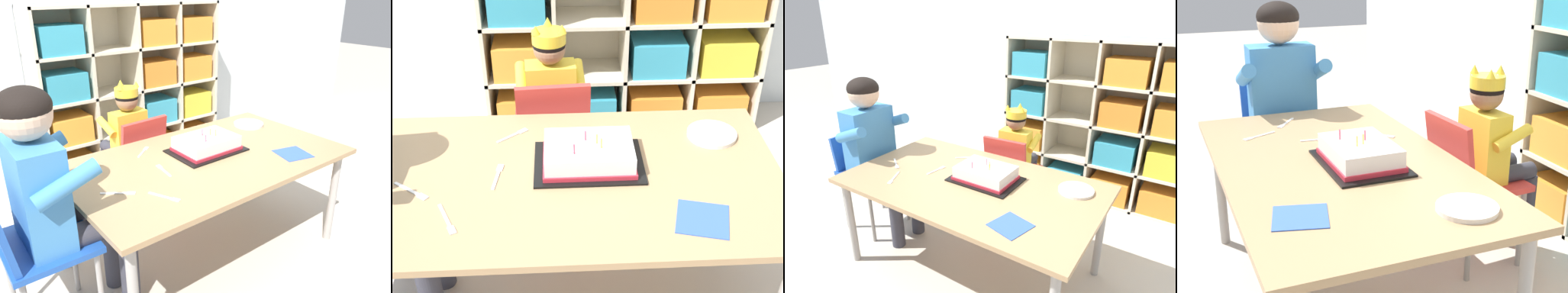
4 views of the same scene
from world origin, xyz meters
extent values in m
plane|color=#BCB2A3|center=(0.00, 0.00, 0.00)|extent=(16.00, 16.00, 0.00)
cube|color=beige|center=(0.30, 1.41, 0.62)|extent=(1.47, 0.01, 1.24)
cube|color=beige|center=(-0.42, 1.26, 0.62)|extent=(0.02, 0.31, 1.24)
cube|color=beige|center=(-0.06, 1.26, 0.62)|extent=(0.02, 0.31, 1.24)
cube|color=beige|center=(0.30, 1.26, 0.62)|extent=(0.02, 0.31, 1.24)
cube|color=beige|center=(0.66, 1.26, 0.62)|extent=(0.02, 0.31, 1.24)
cube|color=beige|center=(1.02, 1.26, 0.62)|extent=(0.02, 0.31, 1.24)
cube|color=beige|center=(0.30, 1.26, 0.01)|extent=(1.47, 0.31, 0.02)
cube|color=beige|center=(0.30, 1.26, 0.32)|extent=(1.47, 0.31, 0.02)
cube|color=beige|center=(0.30, 1.26, 0.62)|extent=(1.47, 0.31, 0.02)
cube|color=beige|center=(0.30, 1.26, 0.93)|extent=(1.47, 0.31, 0.02)
cube|color=beige|center=(0.30, 1.26, 1.23)|extent=(1.47, 0.31, 0.02)
cube|color=orange|center=(-0.24, 1.25, 0.11)|extent=(0.28, 0.25, 0.19)
cube|color=teal|center=(0.12, 1.25, 0.11)|extent=(0.28, 0.25, 0.19)
cube|color=orange|center=(0.48, 1.25, 0.11)|extent=(0.28, 0.25, 0.19)
cube|color=orange|center=(0.84, 1.25, 0.11)|extent=(0.28, 0.25, 0.19)
cube|color=orange|center=(-0.24, 1.25, 0.42)|extent=(0.28, 0.25, 0.19)
cube|color=teal|center=(0.48, 1.25, 0.42)|extent=(0.28, 0.25, 0.19)
cube|color=yellow|center=(0.84, 1.25, 0.42)|extent=(0.28, 0.25, 0.19)
cube|color=teal|center=(-0.24, 1.25, 0.72)|extent=(0.28, 0.25, 0.19)
cube|color=orange|center=(0.48, 1.25, 0.72)|extent=(0.28, 0.25, 0.19)
cube|color=orange|center=(0.84, 1.25, 0.72)|extent=(0.28, 0.25, 0.19)
cube|color=teal|center=(-0.24, 1.25, 1.03)|extent=(0.28, 0.25, 0.19)
cube|color=orange|center=(0.48, 1.25, 1.03)|extent=(0.28, 0.25, 0.19)
cube|color=orange|center=(0.84, 1.25, 1.03)|extent=(0.28, 0.25, 0.19)
cube|color=#A37F56|center=(0.00, 0.00, 0.55)|extent=(1.38, 0.80, 0.02)
cylinder|color=#9E9993|center=(0.63, -0.34, 0.27)|extent=(0.04, 0.04, 0.54)
cylinder|color=#9E9993|center=(-0.63, 0.34, 0.27)|extent=(0.04, 0.04, 0.54)
cylinder|color=#9E9993|center=(0.63, 0.34, 0.27)|extent=(0.04, 0.04, 0.54)
cube|color=red|center=(-0.08, 0.64, 0.36)|extent=(0.34, 0.34, 0.03)
cube|color=red|center=(-0.07, 0.49, 0.51)|extent=(0.30, 0.08, 0.28)
cylinder|color=gray|center=(0.04, 0.78, 0.17)|extent=(0.02, 0.02, 0.35)
cylinder|color=gray|center=(-0.22, 0.76, 0.17)|extent=(0.02, 0.02, 0.35)
cylinder|color=gray|center=(0.06, 0.52, 0.17)|extent=(0.02, 0.02, 0.35)
cylinder|color=gray|center=(-0.20, 0.50, 0.17)|extent=(0.02, 0.02, 0.35)
cube|color=yellow|center=(-0.08, 0.65, 0.51)|extent=(0.22, 0.12, 0.29)
sphere|color=#997051|center=(-0.08, 0.65, 0.73)|extent=(0.13, 0.13, 0.13)
ellipsoid|color=black|center=(-0.08, 0.65, 0.75)|extent=(0.14, 0.14, 0.10)
cylinder|color=yellow|center=(-0.08, 0.65, 0.78)|extent=(0.14, 0.14, 0.05)
cone|color=yellow|center=(-0.08, 0.71, 0.82)|extent=(0.04, 0.04, 0.04)
cone|color=yellow|center=(-0.02, 0.62, 0.82)|extent=(0.04, 0.04, 0.04)
cone|color=yellow|center=(-0.13, 0.62, 0.82)|extent=(0.04, 0.04, 0.04)
cylinder|color=#33333D|center=(-0.02, 0.76, 0.40)|extent=(0.08, 0.21, 0.07)
cylinder|color=#33333D|center=(-0.15, 0.75, 0.40)|extent=(0.08, 0.21, 0.07)
cylinder|color=#33333D|center=(-0.03, 0.86, 0.18)|extent=(0.06, 0.06, 0.37)
cylinder|color=#33333D|center=(-0.15, 0.85, 0.18)|extent=(0.06, 0.06, 0.37)
cylinder|color=yellow|center=(0.04, 0.70, 0.58)|extent=(0.06, 0.18, 0.10)
cylinder|color=yellow|center=(-0.21, 0.68, 0.58)|extent=(0.06, 0.18, 0.10)
cube|color=#1E4CA8|center=(-0.81, 0.00, 0.43)|extent=(0.35, 0.38, 0.03)
cylinder|color=gray|center=(-0.68, -0.16, 0.21)|extent=(0.02, 0.02, 0.41)
cylinder|color=gray|center=(-0.67, 0.15, 0.21)|extent=(0.02, 0.02, 0.41)
cylinder|color=gray|center=(-0.95, 0.16, 0.21)|extent=(0.02, 0.02, 0.41)
cube|color=#3D7FBC|center=(-0.81, 0.00, 0.64)|extent=(0.17, 0.30, 0.42)
sphere|color=#DBB293|center=(-0.81, 0.00, 0.95)|extent=(0.19, 0.19, 0.19)
ellipsoid|color=black|center=(-0.81, 0.00, 0.98)|extent=(0.19, 0.19, 0.14)
cylinder|color=#33333D|center=(-0.67, -0.09, 0.46)|extent=(0.30, 0.11, 0.10)
cylinder|color=#33333D|center=(-0.66, 0.09, 0.46)|extent=(0.30, 0.11, 0.10)
cylinder|color=#33333D|center=(-0.52, -0.10, 0.22)|extent=(0.08, 0.08, 0.43)
cylinder|color=#33333D|center=(-0.51, 0.08, 0.22)|extent=(0.08, 0.08, 0.43)
cylinder|color=#3D7FBC|center=(-0.76, -0.17, 0.74)|extent=(0.25, 0.07, 0.14)
cylinder|color=#3D7FBC|center=(-0.75, 0.17, 0.74)|extent=(0.25, 0.07, 0.14)
cube|color=black|center=(0.05, 0.06, 0.57)|extent=(0.37, 0.26, 0.01)
cube|color=white|center=(0.05, 0.06, 0.61)|extent=(0.29, 0.21, 0.07)
cube|color=red|center=(0.05, 0.06, 0.58)|extent=(0.31, 0.22, 0.02)
cylinder|color=#EFCC4C|center=(0.09, 0.04, 0.66)|extent=(0.01, 0.01, 0.04)
cylinder|color=#E54C66|center=(0.04, 0.09, 0.66)|extent=(0.01, 0.01, 0.04)
cylinder|color=#EFCC4C|center=(0.08, 0.06, 0.66)|extent=(0.01, 0.01, 0.04)
cylinder|color=#E54C66|center=(0.00, 0.01, 0.66)|extent=(0.01, 0.01, 0.04)
cylinder|color=white|center=(0.51, 0.21, 0.57)|extent=(0.18, 0.18, 0.01)
cube|color=#3356B7|center=(0.37, -0.24, 0.57)|extent=(0.19, 0.19, 0.00)
cube|color=white|center=(-0.39, -0.18, 0.57)|extent=(0.06, 0.10, 0.00)
cube|color=white|center=(-0.36, -0.25, 0.57)|extent=(0.03, 0.04, 0.00)
cube|color=white|center=(-0.23, 0.24, 0.57)|extent=(0.08, 0.07, 0.00)
cube|color=white|center=(-0.18, 0.28, 0.57)|extent=(0.04, 0.04, 0.00)
cube|color=white|center=(-0.26, -0.02, 0.57)|extent=(0.02, 0.10, 0.00)
cube|color=white|center=(-0.25, 0.05, 0.57)|extent=(0.02, 0.04, 0.00)
cube|color=white|center=(-0.54, -0.04, 0.57)|extent=(0.09, 0.07, 0.00)
cube|color=white|center=(-0.48, -0.09, 0.57)|extent=(0.04, 0.04, 0.00)
camera|label=1|loc=(-1.14, -1.36, 1.36)|focal=35.92mm
camera|label=2|loc=(-0.04, -1.45, 1.66)|focal=50.79mm
camera|label=3|loc=(0.95, -1.36, 1.44)|focal=31.68mm
camera|label=4|loc=(1.72, -0.58, 1.25)|focal=51.18mm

